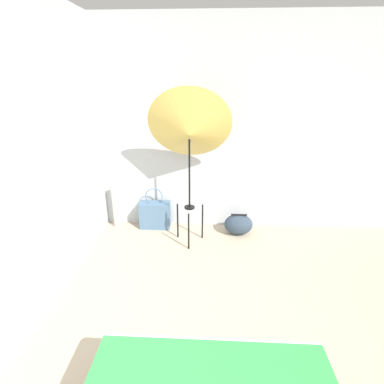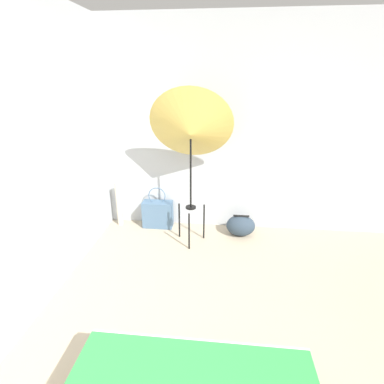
{
  "view_description": "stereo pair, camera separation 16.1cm",
  "coord_description": "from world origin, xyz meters",
  "views": [
    {
      "loc": [
        0.06,
        -1.14,
        1.93
      ],
      "look_at": [
        -0.1,
        1.85,
        0.76
      ],
      "focal_mm": 28.0,
      "sensor_mm": 36.0,
      "label": 1
    },
    {
      "loc": [
        0.22,
        -1.12,
        1.93
      ],
      "look_at": [
        -0.1,
        1.85,
        0.76
      ],
      "focal_mm": 28.0,
      "sensor_mm": 36.0,
      "label": 2
    }
  ],
  "objects": [
    {
      "name": "photo_umbrella",
      "position": [
        -0.15,
        2.11,
        1.38
      ],
      "size": [
        0.93,
        0.62,
        1.84
      ],
      "color": "black",
      "rests_on": "ground_plane"
    },
    {
      "name": "tote_bag",
      "position": [
        -0.63,
        2.46,
        0.19
      ],
      "size": [
        0.4,
        0.18,
        0.56
      ],
      "color": "slate",
      "rests_on": "ground_plane"
    },
    {
      "name": "paper_roll",
      "position": [
        -1.16,
        2.45,
        0.3
      ],
      "size": [
        0.07,
        0.07,
        0.61
      ],
      "color": "beige",
      "rests_on": "ground_plane"
    },
    {
      "name": "duffel_bag",
      "position": [
        0.47,
        2.33,
        0.13
      ],
      "size": [
        0.36,
        0.27,
        0.28
      ],
      "color": "#2D3D4C",
      "rests_on": "ground_plane"
    },
    {
      "name": "wall_back",
      "position": [
        0.0,
        2.61,
        1.3
      ],
      "size": [
        8.0,
        0.05,
        2.6
      ],
      "color": "#B7BCC1",
      "rests_on": "ground_plane"
    },
    {
      "name": "wall_side_left",
      "position": [
        -1.34,
        1.0,
        1.3
      ],
      "size": [
        0.05,
        8.0,
        2.6
      ],
      "color": "#B7BCC1",
      "rests_on": "ground_plane"
    }
  ]
}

